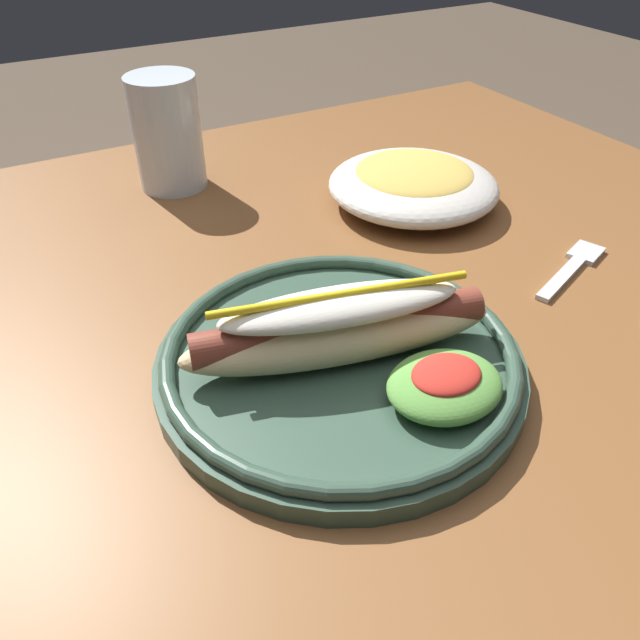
{
  "coord_description": "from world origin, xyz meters",
  "views": [
    {
      "loc": [
        -0.12,
        -0.42,
        1.06
      ],
      "look_at": [
        0.06,
        -0.09,
        0.77
      ],
      "focal_mm": 35.35,
      "sensor_mm": 36.0,
      "label": 1
    }
  ],
  "objects_px": {
    "side_bowl": "(413,183)",
    "water_cup": "(167,133)",
    "fork": "(573,266)",
    "hot_dog_plate": "(345,353)"
  },
  "relations": [
    {
      "from": "side_bowl",
      "to": "water_cup",
      "type": "bearing_deg",
      "value": 140.71
    },
    {
      "from": "water_cup",
      "to": "side_bowl",
      "type": "distance_m",
      "value": 0.28
    },
    {
      "from": "fork",
      "to": "water_cup",
      "type": "xyz_separation_m",
      "value": [
        -0.27,
        0.36,
        0.06
      ]
    },
    {
      "from": "fork",
      "to": "side_bowl",
      "type": "distance_m",
      "value": 0.19
    },
    {
      "from": "side_bowl",
      "to": "hot_dog_plate",
      "type": "bearing_deg",
      "value": -135.58
    },
    {
      "from": "fork",
      "to": "water_cup",
      "type": "bearing_deg",
      "value": 105.48
    },
    {
      "from": "hot_dog_plate",
      "to": "fork",
      "type": "distance_m",
      "value": 0.27
    },
    {
      "from": "water_cup",
      "to": "side_bowl",
      "type": "height_order",
      "value": "water_cup"
    },
    {
      "from": "hot_dog_plate",
      "to": "fork",
      "type": "relative_size",
      "value": 2.32
    },
    {
      "from": "water_cup",
      "to": "hot_dog_plate",
      "type": "bearing_deg",
      "value": -89.55
    }
  ]
}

